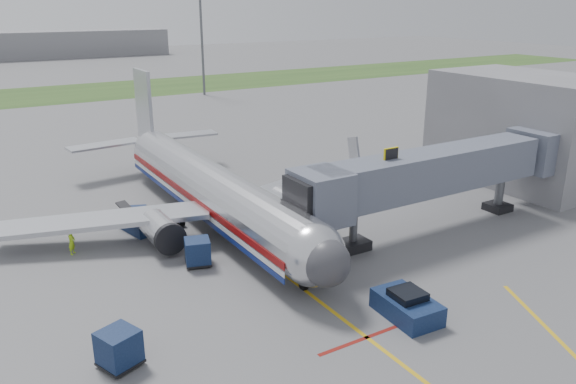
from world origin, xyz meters
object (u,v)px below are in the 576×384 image
airliner (211,188)px  belt_loader (136,226)px  ramp_worker (72,242)px  pushback_tug (407,306)px

airliner → belt_loader: airliner is taller
airliner → ramp_worker: (-10.75, -0.86, -1.79)m
airliner → pushback_tug: (3.14, -18.75, -1.99)m
airliner → belt_loader: bearing=172.3°
airliner → ramp_worker: 10.93m
pushback_tug → ramp_worker: size_ratio=2.26×
airliner → ramp_worker: size_ratio=20.79×
pushback_tug → airliner: bearing=99.5°
ramp_worker → airliner: bearing=-46.5°
airliner → pushback_tug: airliner is taller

